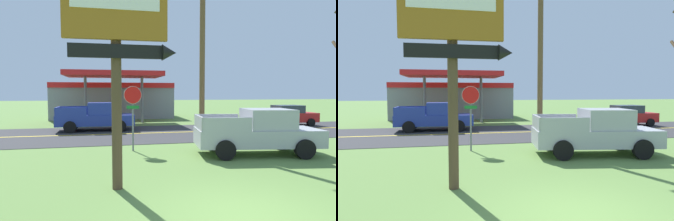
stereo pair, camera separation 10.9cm
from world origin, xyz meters
TOP-DOWN VIEW (x-y plane):
  - ground_plane at (0.00, 0.00)m, footprint 180.00×180.00m
  - road_asphalt at (0.00, 13.00)m, footprint 140.00×8.00m
  - road_centre_line at (0.00, 13.00)m, footprint 126.00×0.20m
  - motel_sign at (-2.52, 2.34)m, footprint 3.00×0.54m
  - stop_sign at (-1.72, 7.55)m, footprint 0.80×0.08m
  - utility_pole at (1.62, 7.77)m, footprint 1.67×0.26m
  - gas_station at (-2.27, 25.50)m, footprint 12.00×11.50m
  - pickup_silver_parked_on_lawn at (3.49, 5.75)m, footprint 5.43×2.80m
  - pickup_blue_on_road at (-3.58, 15.00)m, footprint 5.20×2.24m
  - car_red_mid_lane at (11.29, 15.00)m, footprint 4.20×2.00m

SIDE VIEW (x-z plane):
  - ground_plane at x=0.00m, z-range 0.00..0.00m
  - road_asphalt at x=0.00m, z-range 0.00..0.02m
  - road_centre_line at x=0.00m, z-range 0.02..0.03m
  - car_red_mid_lane at x=11.29m, z-range 0.01..1.65m
  - pickup_silver_parked_on_lawn at x=3.49m, z-range -0.02..1.94m
  - pickup_blue_on_road at x=-3.58m, z-range -0.02..1.94m
  - gas_station at x=-2.27m, z-range -0.26..4.14m
  - stop_sign at x=-1.72m, z-range 0.55..3.50m
  - motel_sign at x=-2.52m, z-range 1.20..7.80m
  - utility_pole at x=1.62m, z-range 0.27..9.77m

